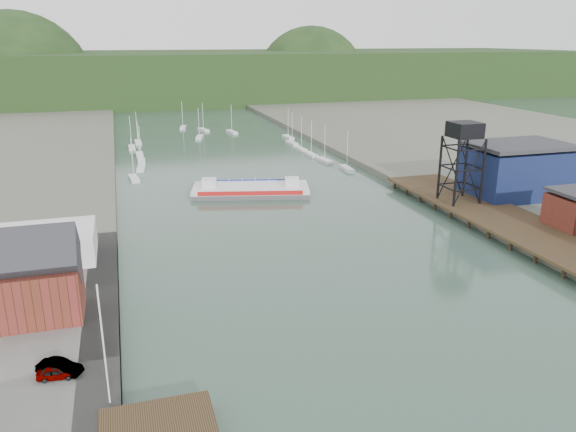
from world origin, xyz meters
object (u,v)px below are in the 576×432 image
lift_tower (464,135)px  car_west_a (56,373)px  harbor_building (27,284)px  chain_ferry (251,190)px

lift_tower → car_west_a: bearing=-149.9°
harbor_building → chain_ferry: harbor_building is taller
lift_tower → chain_ferry: 47.28m
lift_tower → car_west_a: lift_tower is taller
chain_ferry → car_west_a: bearing=-104.0°
car_west_a → chain_ferry: bearing=-23.1°
harbor_building → car_west_a: harbor_building is taller
chain_ferry → car_west_a: (-35.43, -67.00, 1.16)m
harbor_building → car_west_a: size_ratio=3.30×
harbor_building → chain_ferry: (39.36, 52.62, -5.01)m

